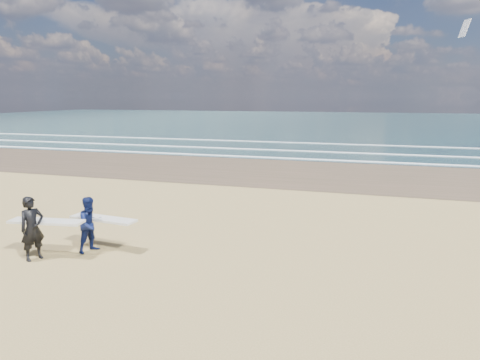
% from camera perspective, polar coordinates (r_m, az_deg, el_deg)
% --- Properties ---
extents(ocean, '(220.00, 100.00, 0.02)m').
position_cam_1_polar(ocean, '(81.82, 25.04, 6.82)').
color(ocean, '#1C383D').
rests_on(ocean, ground).
extents(surfer_near, '(2.25, 1.17, 1.87)m').
position_cam_1_polar(surfer_near, '(13.72, -25.77, -5.73)').
color(surfer_near, black).
rests_on(surfer_near, ground).
extents(surfer_far, '(2.24, 1.22, 1.71)m').
position_cam_1_polar(surfer_far, '(13.78, -19.15, -5.55)').
color(surfer_far, '#0B1440').
rests_on(surfer_far, ground).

